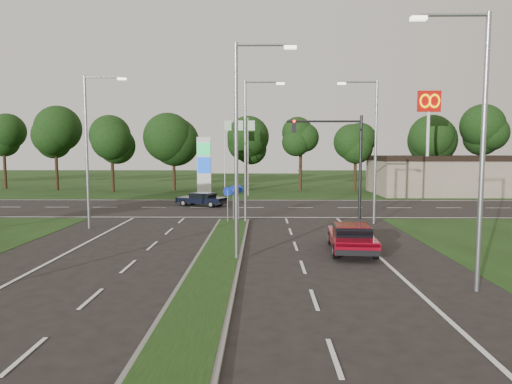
{
  "coord_description": "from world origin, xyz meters",
  "views": [
    {
      "loc": [
        1.88,
        -12.87,
        4.65
      ],
      "look_at": [
        1.5,
        14.02,
        2.2
      ],
      "focal_mm": 32.0,
      "sensor_mm": 36.0,
      "label": 1
    }
  ],
  "objects": [
    {
      "name": "median_kerb",
      "position": [
        0.0,
        4.0,
        0.06
      ],
      "size": [
        2.0,
        26.0,
        0.12
      ],
      "primitive_type": "cube",
      "color": "slate",
      "rests_on": "ground"
    },
    {
      "name": "streetlight_right_near",
      "position": [
        8.8,
        2.0,
        5.08
      ],
      "size": [
        2.53,
        0.22,
        9.0
      ],
      "rotation": [
        0.0,
        0.0,
        3.14
      ],
      "color": "gray",
      "rests_on": "ground"
    },
    {
      "name": "streetlight_median_far",
      "position": [
        1.0,
        16.0,
        5.08
      ],
      "size": [
        2.53,
        0.22,
        9.0
      ],
      "color": "gray",
      "rests_on": "ground"
    },
    {
      "name": "streetlight_right_far",
      "position": [
        8.8,
        16.0,
        5.08
      ],
      "size": [
        2.53,
        0.22,
        9.0
      ],
      "rotation": [
        0.0,
        0.0,
        3.14
      ],
      "color": "gray",
      "rests_on": "ground"
    },
    {
      "name": "verge_far",
      "position": [
        0.0,
        55.0,
        0.0
      ],
      "size": [
        160.0,
        50.0,
        0.02
      ],
      "primitive_type": "cube",
      "color": "black",
      "rests_on": "ground"
    },
    {
      "name": "red_sedan",
      "position": [
        6.0,
        7.92,
        0.68
      ],
      "size": [
        2.23,
        4.73,
        1.26
      ],
      "rotation": [
        0.0,
        0.0,
        -0.08
      ],
      "color": "maroon",
      "rests_on": "ground"
    },
    {
      "name": "commercial_building",
      "position": [
        22.0,
        36.0,
        2.0
      ],
      "size": [
        16.0,
        9.0,
        4.0
      ],
      "primitive_type": "cube",
      "color": "gray",
      "rests_on": "ground"
    },
    {
      "name": "streetlight_median_near",
      "position": [
        1.0,
        6.0,
        5.08
      ],
      "size": [
        2.53,
        0.22,
        9.0
      ],
      "color": "gray",
      "rests_on": "ground"
    },
    {
      "name": "cross_road",
      "position": [
        0.0,
        24.0,
        0.0
      ],
      "size": [
        160.0,
        12.0,
        0.02
      ],
      "primitive_type": "cube",
      "color": "black",
      "rests_on": "ground"
    },
    {
      "name": "navy_sedan",
      "position": [
        -3.18,
        25.03,
        0.61
      ],
      "size": [
        4.44,
        3.17,
        1.13
      ],
      "rotation": [
        0.0,
        0.0,
        1.17
      ],
      "color": "black",
      "rests_on": "ground"
    },
    {
      "name": "traffic_signal",
      "position": [
        7.19,
        18.0,
        4.65
      ],
      "size": [
        5.1,
        0.42,
        7.0
      ],
      "color": "black",
      "rests_on": "ground"
    },
    {
      "name": "treeline_far",
      "position": [
        0.1,
        39.93,
        6.83
      ],
      "size": [
        6.0,
        6.0,
        9.9
      ],
      "color": "black",
      "rests_on": "ground"
    },
    {
      "name": "streetlight_left_far",
      "position": [
        -8.3,
        14.0,
        5.08
      ],
      "size": [
        2.53,
        0.22,
        9.0
      ],
      "color": "gray",
      "rests_on": "ground"
    },
    {
      "name": "ground",
      "position": [
        0.0,
        0.0,
        0.0
      ],
      "size": [
        160.0,
        160.0,
        0.0
      ],
      "primitive_type": "plane",
      "color": "black",
      "rests_on": "ground"
    },
    {
      "name": "median_signs",
      "position": [
        0.0,
        16.4,
        1.71
      ],
      "size": [
        1.16,
        1.76,
        2.38
      ],
      "color": "gray",
      "rests_on": "ground"
    },
    {
      "name": "mcdonalds_sign",
      "position": [
        18.0,
        31.97,
        7.99
      ],
      "size": [
        2.2,
        0.47,
        10.4
      ],
      "color": "silver",
      "rests_on": "ground"
    },
    {
      "name": "gas_pylon",
      "position": [
        -3.79,
        33.05,
        3.2
      ],
      "size": [
        5.8,
        1.26,
        8.0
      ],
      "color": "silver",
      "rests_on": "ground"
    }
  ]
}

